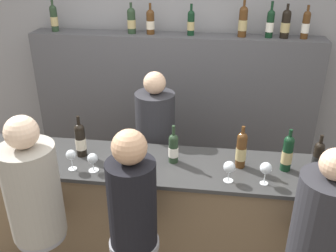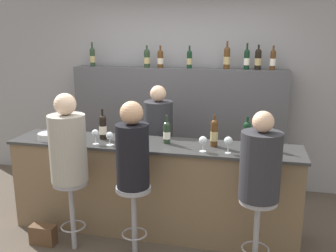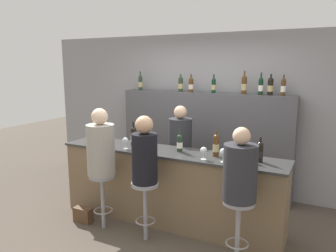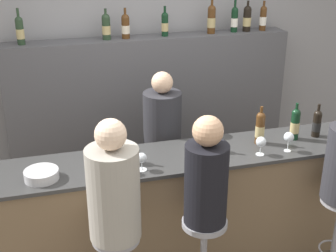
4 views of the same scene
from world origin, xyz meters
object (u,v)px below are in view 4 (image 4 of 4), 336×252
object	(u,v)px
wine_bottle_backbar_7	(263,18)
wine_glass_3	(289,137)
wine_bottle_backbar_5	(234,19)
wine_bottle_backbar_0	(20,30)
bartender	(163,159)
wine_bottle_counter_0	(116,145)
wine_bottle_counter_3	(295,124)
wine_bottle_backbar_1	(106,26)
wine_bottle_counter_2	(260,128)
wine_bottle_backbar_3	(165,24)
bar_stool_middle	(204,241)
metal_bowl	(41,175)
wine_bottle_backbar_2	(126,26)
guest_seated_left	(113,189)
wine_bottle_backbar_6	(247,18)
wine_bottle_counter_4	(317,123)
wine_bottle_counter_1	(204,137)
wine_glass_2	(261,142)
guest_seated_middle	(206,177)
wine_bottle_backbar_4	(211,19)
wine_glass_1	(142,158)

from	to	relation	value
wine_bottle_backbar_7	wine_glass_3	bearing A→B (deg)	-106.28
wine_bottle_backbar_5	wine_bottle_backbar_0	bearing A→B (deg)	-180.00
bartender	wine_glass_3	bearing A→B (deg)	-38.24
wine_bottle_counter_0	wine_bottle_counter_3	size ratio (longest dim) A/B	1.02
wine_bottle_backbar_1	wine_bottle_counter_2	bearing A→B (deg)	-49.51
wine_glass_3	wine_bottle_backbar_7	bearing A→B (deg)	73.72
wine_bottle_backbar_3	bar_stool_middle	bearing A→B (deg)	-96.24
wine_bottle_backbar_1	metal_bowl	world-z (taller)	wine_bottle_backbar_1
wine_bottle_backbar_2	guest_seated_left	xyz separation A→B (m)	(-0.44, -1.80, -0.69)
wine_bottle_backbar_6	wine_glass_3	xyz separation A→B (m)	(-0.24, -1.43, -0.68)
wine_bottle_counter_3	wine_bottle_backbar_0	xyz separation A→B (m)	(-2.15, 1.23, 0.66)
wine_bottle_counter_4	wine_bottle_backbar_7	size ratio (longest dim) A/B	0.97
wine_bottle_backbar_6	wine_bottle_backbar_2	bearing A→B (deg)	180.00
wine_bottle_backbar_0	wine_bottle_backbar_6	size ratio (longest dim) A/B	1.06
wine_bottle_counter_1	wine_bottle_backbar_2	world-z (taller)	wine_bottle_backbar_2
wine_bottle_backbar_3	bar_stool_middle	size ratio (longest dim) A/B	0.40
wine_bottle_counter_0	metal_bowl	xyz separation A→B (m)	(-0.56, -0.14, -0.10)
wine_bottle_counter_2	wine_glass_2	size ratio (longest dim) A/B	2.13
wine_bottle_counter_4	bartender	xyz separation A→B (m)	(-1.23, 0.48, -0.41)
metal_bowl	guest_seated_middle	bearing A→B (deg)	-21.78
wine_bottle_backbar_6	wine_bottle_counter_0	bearing A→B (deg)	-142.25
wine_bottle_backbar_4	wine_glass_1	distance (m)	1.91
wine_bottle_backbar_2	wine_glass_3	xyz separation A→B (m)	(1.02, -1.43, -0.67)
wine_bottle_backbar_0	wine_bottle_backbar_5	xyz separation A→B (m)	(2.08, 0.00, -0.00)
wine_bottle_counter_1	wine_glass_2	world-z (taller)	wine_bottle_counter_1
wine_bottle_backbar_1	guest_seated_left	world-z (taller)	wine_bottle_backbar_1
wine_bottle_counter_2	wine_bottle_counter_3	distance (m)	0.32
wine_glass_1	bartender	bearing A→B (deg)	63.60
wine_glass_3	bartender	xyz separation A→B (m)	(-0.86, 0.68, -0.41)
wine_bottle_backbar_2	guest_seated_middle	world-z (taller)	wine_bottle_backbar_2
bar_stool_middle	wine_bottle_backbar_1	bearing A→B (deg)	101.84
wine_bottle_counter_1	wine_bottle_counter_4	size ratio (longest dim) A/B	1.02
wine_bottle_backbar_2	wine_bottle_backbar_6	size ratio (longest dim) A/B	0.94
wine_bottle_counter_4	wine_glass_2	world-z (taller)	wine_bottle_counter_4
wine_glass_1	bar_stool_middle	world-z (taller)	wine_glass_1
wine_bottle_backbar_3	metal_bowl	distance (m)	2.02
metal_bowl	wine_bottle_counter_0	bearing A→B (deg)	13.83
wine_bottle_backbar_4	wine_glass_3	size ratio (longest dim) A/B	2.14
wine_bottle_backbar_1	bar_stool_middle	bearing A→B (deg)	-78.16
wine_bottle_counter_2	wine_bottle_counter_3	size ratio (longest dim) A/B	1.01
wine_bottle_backbar_5	wine_bottle_counter_3	bearing A→B (deg)	-86.93
wine_bottle_counter_4	wine_bottle_counter_0	bearing A→B (deg)	180.00
wine_bottle_counter_0	wine_bottle_counter_4	distance (m)	1.72
wine_bottle_counter_1	wine_bottle_counter_3	world-z (taller)	wine_bottle_counter_3
bartender	wine_bottle_backbar_4	bearing A→B (deg)	46.63
wine_bottle_backbar_2	wine_bottle_backbar_3	xyz separation A→B (m)	(0.39, -0.00, 0.00)
wine_bottle_backbar_1	bartender	bearing A→B (deg)	-65.23
wine_bottle_counter_0	wine_bottle_backbar_5	xyz separation A→B (m)	(1.45, 1.23, 0.66)
wine_bottle_backbar_4	wine_glass_3	world-z (taller)	wine_bottle_backbar_4
wine_bottle_counter_4	wine_glass_1	size ratio (longest dim) A/B	2.10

